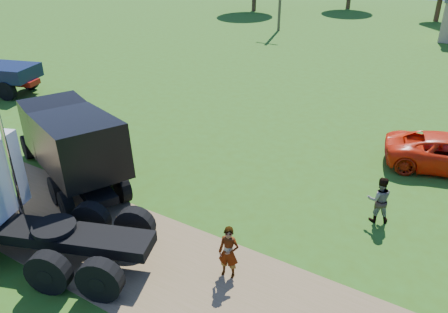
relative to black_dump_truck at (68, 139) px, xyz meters
The scene contains 5 objects.
ground 7.82m from the black_dump_truck, 16.55° to the right, with size 140.00×140.00×0.00m, color #305512.
dirt_track 7.81m from the black_dump_truck, 16.55° to the right, with size 120.00×4.20×0.01m, color brown.
black_dump_truck is the anchor object (origin of this frame).
spectator_a 8.20m from the black_dump_truck, ahead, with size 0.60×0.39×1.63m, color #999999.
spectator_b 11.52m from the black_dump_truck, 18.33° to the left, with size 0.81×0.63×1.66m, color #999999.
Camera 1 is at (5.74, -7.56, 8.72)m, focal length 35.00 mm.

